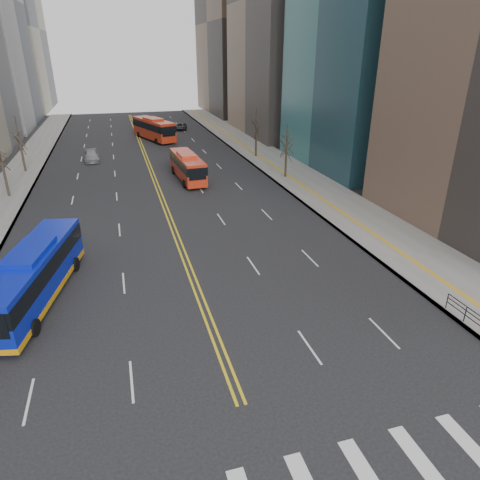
{
  "coord_description": "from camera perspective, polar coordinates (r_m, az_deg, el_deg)",
  "views": [
    {
      "loc": [
        -4.14,
        -9.01,
        14.66
      ],
      "look_at": [
        2.5,
        13.92,
        4.09
      ],
      "focal_mm": 32.0,
      "sensor_mm": 36.0,
      "label": 1
    }
  ],
  "objects": [
    {
      "name": "sidewalk_left",
      "position": [
        57.3,
        -28.17,
        6.29
      ],
      "size": [
        5.0,
        130.0,
        0.15
      ],
      "primitive_type": "cube",
      "color": "gray",
      "rests_on": "ground"
    },
    {
      "name": "car_dark_far",
      "position": [
        90.57,
        -7.88,
        14.76
      ],
      "size": [
        3.05,
        4.93,
        1.27
      ],
      "primitive_type": "imported",
      "rotation": [
        0.0,
        0.0,
        -0.22
      ],
      "color": "black",
      "rests_on": "ground"
    },
    {
      "name": "car_dark_mid",
      "position": [
        65.85,
        -7.39,
        11.38
      ],
      "size": [
        2.42,
        3.91,
        1.24
      ],
      "primitive_type": "imported",
      "rotation": [
        0.0,
        0.0,
        0.28
      ],
      "color": "black",
      "rests_on": "ground"
    },
    {
      "name": "centerline",
      "position": [
        65.8,
        -12.33,
        10.47
      ],
      "size": [
        0.55,
        100.0,
        0.01
      ],
      "color": "gold",
      "rests_on": "ground"
    },
    {
      "name": "red_bus_near",
      "position": [
        53.69,
        -7.04,
        9.89
      ],
      "size": [
        3.06,
        10.45,
        3.3
      ],
      "color": "red",
      "rests_on": "ground"
    },
    {
      "name": "red_bus_far",
      "position": [
        80.38,
        -11.44,
        14.47
      ],
      "size": [
        6.59,
        12.53,
        3.86
      ],
      "color": "red",
      "rests_on": "ground"
    },
    {
      "name": "street_trees",
      "position": [
        44.75,
        -19.93,
        9.84
      ],
      "size": [
        35.2,
        47.2,
        7.6
      ],
      "color": "#2E241C",
      "rests_on": "ground"
    },
    {
      "name": "car_silver",
      "position": [
        66.69,
        -19.2,
        10.5
      ],
      "size": [
        2.28,
        5.01,
        1.42
      ],
      "primitive_type": "imported",
      "rotation": [
        0.0,
        0.0,
        0.06
      ],
      "color": "gray",
      "rests_on": "ground"
    },
    {
      "name": "sidewalk_right",
      "position": [
        59.99,
        5.6,
        9.69
      ],
      "size": [
        7.0,
        130.0,
        0.15
      ],
      "primitive_type": "cube",
      "color": "gray",
      "rests_on": "ground"
    },
    {
      "name": "blue_bus",
      "position": [
        29.87,
        -25.84,
        -4.09
      ],
      "size": [
        5.22,
        12.45,
        3.54
      ],
      "color": "#0B1CAD",
      "rests_on": "ground"
    }
  ]
}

